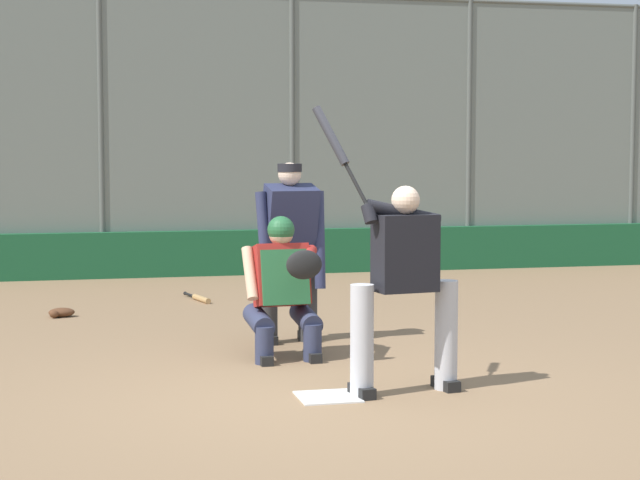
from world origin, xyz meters
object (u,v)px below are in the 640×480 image
(batter_at_plate, at_px, (403,281))
(spare_bat_near_backstop, at_px, (199,298))
(fielding_glove_on_dirt, at_px, (61,313))
(catcher_behind_plate, at_px, (283,285))
(umpire_home, at_px, (289,247))

(batter_at_plate, bearing_deg, spare_bat_near_backstop, -88.26)
(batter_at_plate, bearing_deg, fielding_glove_on_dirt, -67.88)
(fielding_glove_on_dirt, bearing_deg, catcher_behind_plate, 123.84)
(umpire_home, bearing_deg, spare_bat_near_backstop, -87.88)
(batter_at_plate, distance_m, spare_bat_near_backstop, 5.29)
(spare_bat_near_backstop, bearing_deg, umpire_home, -4.66)
(umpire_home, xyz_separation_m, spare_bat_near_backstop, (0.49, -2.96, -0.86))
(catcher_behind_plate, relative_size, umpire_home, 0.73)
(catcher_behind_plate, bearing_deg, fielding_glove_on_dirt, -59.40)
(spare_bat_near_backstop, xyz_separation_m, fielding_glove_on_dirt, (1.58, 0.90, 0.02))
(batter_at_plate, bearing_deg, umpire_home, -87.71)
(batter_at_plate, bearing_deg, catcher_behind_plate, -75.80)
(batter_at_plate, xyz_separation_m, catcher_behind_plate, (0.60, -1.46, -0.20))
(catcher_behind_plate, bearing_deg, spare_bat_near_backstop, -88.80)
(umpire_home, xyz_separation_m, fielding_glove_on_dirt, (2.07, -2.06, -0.84))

